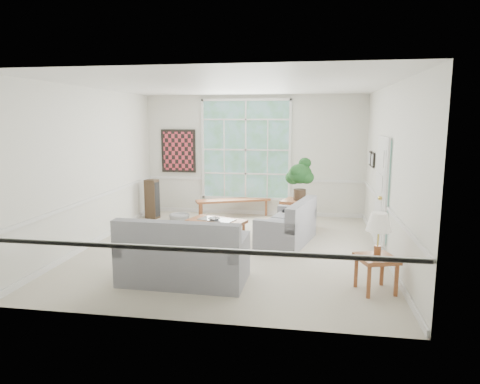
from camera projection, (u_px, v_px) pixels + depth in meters
name	position (u px, v px, depth m)	size (l,w,h in m)	color
floor	(233.00, 249.00, 8.07)	(5.50, 6.00, 0.01)	#BEB5A0
ceiling	(233.00, 85.00, 7.57)	(5.50, 6.00, 0.02)	white
wall_back	(254.00, 156.00, 10.74)	(5.50, 0.02, 3.00)	silver
wall_front	(187.00, 199.00, 4.90)	(5.50, 0.02, 3.00)	silver
wall_left	(93.00, 167.00, 8.25)	(0.02, 6.00, 3.00)	silver
wall_right	(389.00, 172.00, 7.39)	(0.02, 6.00, 3.00)	silver
window_back	(246.00, 150.00, 10.70)	(2.30, 0.08, 2.40)	white
entry_door	(380.00, 192.00, 8.05)	(0.08, 0.90, 2.10)	white
door_sidelight	(386.00, 193.00, 7.42)	(0.08, 0.26, 1.90)	white
wall_art	(178.00, 151.00, 10.98)	(0.90, 0.06, 1.10)	maroon
wall_frame_near	(373.00, 160.00, 9.09)	(0.04, 0.26, 0.32)	black
wall_frame_far	(370.00, 158.00, 9.48)	(0.04, 0.26, 0.32)	black
loveseat_right	(286.00, 222.00, 8.39)	(0.81, 1.57, 0.85)	gray
loveseat_front	(184.00, 249.00, 6.38)	(1.85, 0.96, 1.00)	gray
coffee_table	(217.00, 230.00, 8.60)	(1.12, 0.61, 0.42)	brown
pewter_bowl	(214.00, 219.00, 8.50)	(0.27, 0.27, 0.07)	#95959A
window_bench	(233.00, 208.00, 10.69)	(1.85, 0.36, 0.43)	brown
end_table	(297.00, 214.00, 9.60)	(0.62, 0.62, 0.62)	brown
houseplant	(300.00, 179.00, 9.49)	(0.56, 0.56, 0.96)	#1D4F20
side_table	(376.00, 274.00, 6.02)	(0.50, 0.50, 0.51)	brown
table_lamp	(378.00, 234.00, 5.98)	(0.35, 0.35, 0.61)	white
pet_bed	(180.00, 217.00, 10.37)	(0.49, 0.49, 0.14)	gray
floor_speaker	(152.00, 199.00, 10.47)	(0.30, 0.23, 0.96)	#38281A
cat	(290.00, 211.00, 8.91)	(0.35, 0.25, 0.17)	black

